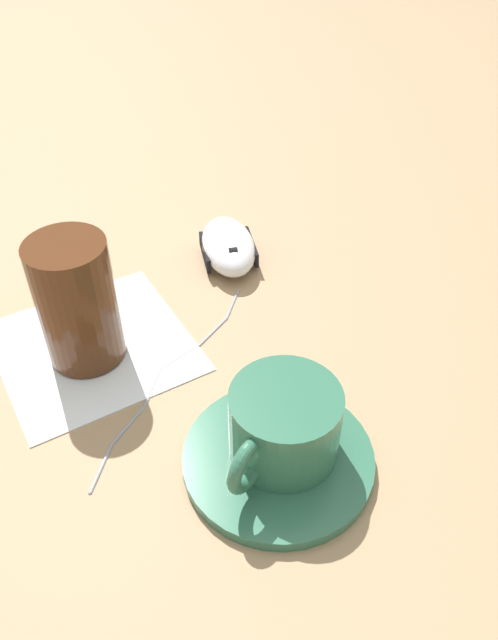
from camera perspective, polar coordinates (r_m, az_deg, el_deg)
The scene contains 7 objects.
ground_plane at distance 0.56m, azimuth -5.46°, elevation -4.14°, with size 3.00×3.00×0.00m, color #9E7F5B.
saucer at distance 0.49m, azimuth 2.67°, elevation -12.56°, with size 0.15×0.15×0.01m, color #2D664C.
coffee_cup at distance 0.47m, azimuth 3.13°, elevation -9.55°, with size 0.09×0.10×0.06m.
computer_mouse at distance 0.67m, azimuth -1.91°, elevation 6.78°, with size 0.10×0.06×0.04m.
mouse_cable at distance 0.56m, azimuth -7.03°, elevation -4.83°, with size 0.21×0.16×0.00m.
napkin_under_glass at distance 0.59m, azimuth -14.01°, elevation -2.35°, with size 0.17×0.17×0.00m, color white.
drinking_glass at distance 0.55m, azimuth -15.46°, elevation 1.56°, with size 0.07×0.07×0.12m, color #4C2814.
Camera 1 is at (0.39, -0.04, 0.40)m, focal length 35.00 mm.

